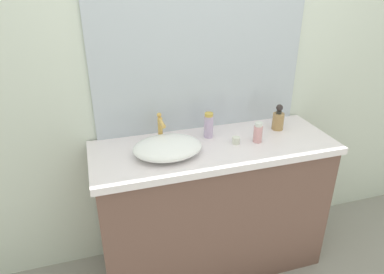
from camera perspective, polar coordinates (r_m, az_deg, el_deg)
bathroom_wall_rear at (r=2.17m, az=1.70°, el=11.73°), size 6.00×0.06×2.60m
vanity_counter at (r=2.28m, az=3.41°, el=-11.39°), size 1.44×0.53×0.90m
wall_mirror_panel at (r=2.08m, az=1.58°, el=17.97°), size 1.31×0.01×1.28m
sink_basin at (r=1.91m, az=-4.02°, el=-1.72°), size 0.38×0.30×0.09m
faucet at (r=2.03m, az=-5.16°, el=1.80°), size 0.03×0.13×0.17m
soap_dispenser at (r=2.27m, az=13.94°, el=2.81°), size 0.07×0.07×0.17m
lotion_bottle at (r=2.08m, az=10.75°, el=0.70°), size 0.05×0.05×0.12m
perfume_bottle at (r=2.10m, az=2.74°, el=1.93°), size 0.06×0.06×0.16m
candle_jar at (r=2.06m, az=7.23°, el=-0.54°), size 0.05×0.05×0.04m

